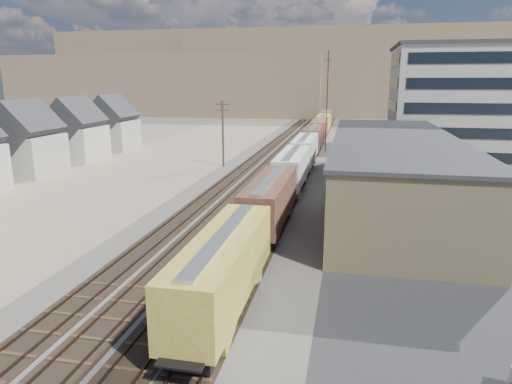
# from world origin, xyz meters

# --- Properties ---
(ground) EXTENTS (300.00, 300.00, 0.00)m
(ground) POSITION_xyz_m (0.00, 0.00, 0.00)
(ground) COLOR #6B6356
(ground) RESTS_ON ground
(ballast_bed) EXTENTS (18.00, 200.00, 0.06)m
(ballast_bed) POSITION_xyz_m (0.00, 50.00, 0.03)
(ballast_bed) COLOR #4C4742
(ballast_bed) RESTS_ON ground
(dirt_yard) EXTENTS (24.00, 180.00, 0.03)m
(dirt_yard) POSITION_xyz_m (-20.00, 40.00, 0.01)
(dirt_yard) COLOR gray
(dirt_yard) RESTS_ON ground
(asphalt_lot) EXTENTS (26.00, 120.00, 0.04)m
(asphalt_lot) POSITION_xyz_m (22.00, 35.00, 0.02)
(asphalt_lot) COLOR #232326
(asphalt_lot) RESTS_ON ground
(rail_tracks) EXTENTS (11.40, 200.00, 0.24)m
(rail_tracks) POSITION_xyz_m (-0.55, 50.00, 0.11)
(rail_tracks) COLOR black
(rail_tracks) RESTS_ON ground
(freight_train) EXTENTS (3.00, 119.74, 4.46)m
(freight_train) POSITION_xyz_m (3.80, 51.42, 2.79)
(freight_train) COLOR black
(freight_train) RESTS_ON ground
(warehouse) EXTENTS (12.40, 40.40, 7.25)m
(warehouse) POSITION_xyz_m (14.98, 25.00, 3.65)
(warehouse) COLOR tan
(warehouse) RESTS_ON ground
(office_tower) EXTENTS (22.60, 18.60, 18.45)m
(office_tower) POSITION_xyz_m (27.95, 54.95, 9.26)
(office_tower) COLOR #9E998E
(office_tower) RESTS_ON ground
(utility_pole_north) EXTENTS (2.20, 0.32, 10.00)m
(utility_pole_north) POSITION_xyz_m (-8.50, 42.00, 5.30)
(utility_pole_north) COLOR #382619
(utility_pole_north) RESTS_ON ground
(radio_mast) EXTENTS (1.20, 0.16, 18.00)m
(radio_mast) POSITION_xyz_m (6.00, 60.00, 9.12)
(radio_mast) COLOR black
(radio_mast) RESTS_ON ground
(hills_north) EXTENTS (265.00, 80.00, 32.00)m
(hills_north) POSITION_xyz_m (0.17, 167.92, 14.10)
(hills_north) COLOR brown
(hills_north) RESTS_ON ground
(parked_car_blue) EXTENTS (4.13, 5.49, 1.38)m
(parked_car_blue) POSITION_xyz_m (22.85, 46.07, 0.69)
(parked_car_blue) COLOR #171D51
(parked_car_blue) RESTS_ON ground
(parked_car_far) EXTENTS (2.17, 4.87, 1.63)m
(parked_car_far) POSITION_xyz_m (29.85, 44.90, 0.81)
(parked_car_far) COLOR silver
(parked_car_far) RESTS_ON ground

